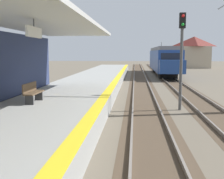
{
  "coord_description": "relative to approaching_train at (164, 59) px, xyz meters",
  "views": [
    {
      "loc": [
        1.28,
        2.94,
        3.12
      ],
      "look_at": [
        0.64,
        10.73,
        2.1
      ],
      "focal_mm": 45.48,
      "sensor_mm": 36.0,
      "label": 1
    }
  ],
  "objects": [
    {
      "name": "rail_signal_post",
      "position": [
        -1.56,
        -25.21,
        1.02
      ],
      "size": [
        0.32,
        0.34,
        5.2
      ],
      "color": "#4C4C4C",
      "rests_on": "ground"
    },
    {
      "name": "station_platform",
      "position": [
        -7.8,
        -27.66,
        -1.73
      ],
      "size": [
        5.0,
        80.0,
        0.91
      ],
      "color": "#999993",
      "rests_on": "ground"
    },
    {
      "name": "approaching_train",
      "position": [
        0.0,
        0.0,
        0.0
      ],
      "size": [
        2.93,
        19.6,
        4.76
      ],
      "color": "navy",
      "rests_on": "ground"
    },
    {
      "name": "platform_bench",
      "position": [
        -8.6,
        -28.48,
        -0.8
      ],
      "size": [
        0.45,
        1.6,
        0.88
      ],
      "color": "brown",
      "rests_on": "station_platform"
    },
    {
      "name": "track_pair_nearest_platform",
      "position": [
        -3.4,
        -23.66,
        -2.13
      ],
      "size": [
        2.34,
        120.0,
        0.16
      ],
      "color": "#4C3D2D",
      "rests_on": "ground"
    },
    {
      "name": "distant_trackside_house",
      "position": [
        7.96,
        18.96,
        1.16
      ],
      "size": [
        6.6,
        5.28,
        6.4
      ],
      "color": "tan",
      "rests_on": "ground"
    },
    {
      "name": "track_pair_middle",
      "position": [
        -0.0,
        -23.66,
        -2.13
      ],
      "size": [
        2.34,
        120.0,
        0.16
      ],
      "color": "#4C3D2D",
      "rests_on": "ground"
    }
  ]
}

